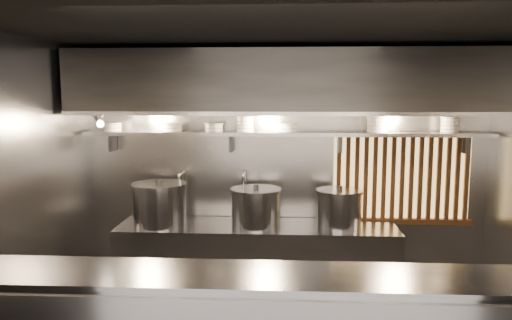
# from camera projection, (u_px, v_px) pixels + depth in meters

# --- Properties ---
(ceiling) EXTENTS (4.50, 4.50, 0.00)m
(ceiling) POSITION_uv_depth(u_px,v_px,m) (286.00, 32.00, 4.00)
(ceiling) COLOR black
(ceiling) RESTS_ON wall_back
(wall_back) EXTENTS (4.50, 0.00, 4.50)m
(wall_back) POSITION_uv_depth(u_px,v_px,m) (285.00, 174.00, 5.67)
(wall_back) COLOR gray
(wall_back) RESTS_ON floor
(wall_left) EXTENTS (0.00, 3.00, 3.00)m
(wall_left) POSITION_uv_depth(u_px,v_px,m) (25.00, 200.00, 4.32)
(wall_left) COLOR gray
(wall_left) RESTS_ON floor
(cooking_bench) EXTENTS (3.00, 0.70, 0.90)m
(cooking_bench) POSITION_uv_depth(u_px,v_px,m) (257.00, 265.00, 5.45)
(cooking_bench) COLOR #98989D
(cooking_bench) RESTS_ON floor
(bowl_shelf) EXTENTS (4.40, 0.34, 0.04)m
(bowl_shelf) POSITION_uv_depth(u_px,v_px,m) (285.00, 134.00, 5.43)
(bowl_shelf) COLOR #98989D
(bowl_shelf) RESTS_ON wall_back
(exhaust_hood) EXTENTS (4.40, 0.81, 0.65)m
(exhaust_hood) POSITION_uv_depth(u_px,v_px,m) (286.00, 83.00, 5.14)
(exhaust_hood) COLOR #2D2D30
(exhaust_hood) RESTS_ON ceiling
(wood_screen) EXTENTS (1.56, 0.09, 1.04)m
(wood_screen) POSITION_uv_depth(u_px,v_px,m) (402.00, 178.00, 5.55)
(wood_screen) COLOR #F3C46D
(wood_screen) RESTS_ON wall_back
(faucet_left) EXTENTS (0.04, 0.30, 0.50)m
(faucet_left) POSITION_uv_depth(u_px,v_px,m) (183.00, 184.00, 5.62)
(faucet_left) COLOR silver
(faucet_left) RESTS_ON wall_back
(faucet_right) EXTENTS (0.04, 0.30, 0.50)m
(faucet_right) POSITION_uv_depth(u_px,v_px,m) (245.00, 184.00, 5.58)
(faucet_right) COLOR silver
(faucet_right) RESTS_ON wall_back
(heat_lamp) EXTENTS (0.25, 0.35, 0.20)m
(heat_lamp) POSITION_uv_depth(u_px,v_px,m) (98.00, 118.00, 5.05)
(heat_lamp) COLOR #98989D
(heat_lamp) RESTS_ON exhaust_hood
(pendant_bulb) EXTENTS (0.09, 0.09, 0.19)m
(pendant_bulb) POSITION_uv_depth(u_px,v_px,m) (276.00, 127.00, 5.31)
(pendant_bulb) COLOR #2D2D30
(pendant_bulb) RESTS_ON exhaust_hood
(stock_pot_left) EXTENTS (0.71, 0.71, 0.50)m
(stock_pot_left) POSITION_uv_depth(u_px,v_px,m) (160.00, 204.00, 5.37)
(stock_pot_left) COLOR #98989D
(stock_pot_left) RESTS_ON cooking_bench
(stock_pot_mid) EXTENTS (0.60, 0.60, 0.45)m
(stock_pot_mid) POSITION_uv_depth(u_px,v_px,m) (256.00, 207.00, 5.33)
(stock_pot_mid) COLOR #98989D
(stock_pot_mid) RESTS_ON cooking_bench
(stock_pot_right) EXTENTS (0.51, 0.51, 0.44)m
(stock_pot_right) POSITION_uv_depth(u_px,v_px,m) (339.00, 208.00, 5.30)
(stock_pot_right) COLOR #98989D
(stock_pot_right) RESTS_ON cooking_bench
(bowl_stack_0) EXTENTS (0.20, 0.20, 0.09)m
(bowl_stack_0) POSITION_uv_depth(u_px,v_px,m) (113.00, 127.00, 5.53)
(bowl_stack_0) COLOR white
(bowl_stack_0) RESTS_ON bowl_shelf
(bowl_stack_1) EXTENTS (0.24, 0.24, 0.09)m
(bowl_stack_1) POSITION_uv_depth(u_px,v_px,m) (172.00, 127.00, 5.50)
(bowl_stack_1) COLOR white
(bowl_stack_1) RESTS_ON bowl_shelf
(bowl_stack_2) EXTENTS (0.21, 0.21, 0.09)m
(bowl_stack_2) POSITION_uv_depth(u_px,v_px,m) (214.00, 127.00, 5.47)
(bowl_stack_2) COLOR white
(bowl_stack_2) RESTS_ON bowl_shelf
(bowl_stack_3) EXTENTS (0.20, 0.20, 0.17)m
(bowl_stack_3) POSITION_uv_depth(u_px,v_px,m) (245.00, 124.00, 5.44)
(bowl_stack_3) COLOR white
(bowl_stack_3) RESTS_ON bowl_shelf
(bowl_stack_4) EXTENTS (0.22, 0.22, 0.09)m
(bowl_stack_4) POSITION_uv_depth(u_px,v_px,m) (288.00, 127.00, 5.42)
(bowl_stack_4) COLOR white
(bowl_stack_4) RESTS_ON bowl_shelf
(bowl_stack_5) EXTENTS (0.23, 0.23, 0.17)m
(bowl_stack_5) POSITION_uv_depth(u_px,v_px,m) (377.00, 124.00, 5.36)
(bowl_stack_5) COLOR white
(bowl_stack_5) RESTS_ON bowl_shelf
(bowl_stack_6) EXTENTS (0.21, 0.21, 0.17)m
(bowl_stack_6) POSITION_uv_depth(u_px,v_px,m) (450.00, 125.00, 5.32)
(bowl_stack_6) COLOR white
(bowl_stack_6) RESTS_ON bowl_shelf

